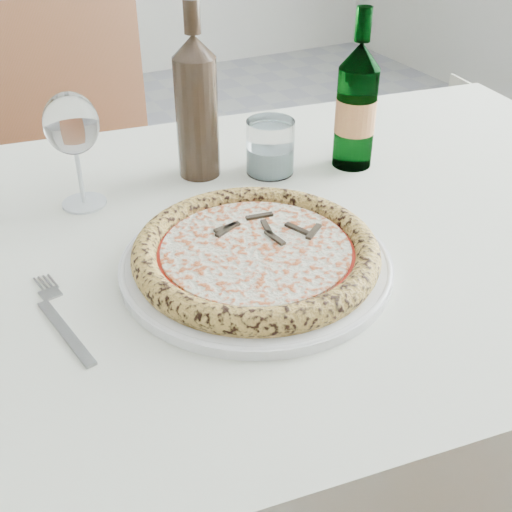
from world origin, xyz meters
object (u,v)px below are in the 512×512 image
(dining_table, at_px, (227,279))
(chair_far, at_px, (97,157))
(pizza, at_px, (256,252))
(wine_bottle, at_px, (197,105))
(plate, at_px, (256,263))
(tumbler, at_px, (270,150))
(beer_bottle, at_px, (356,106))
(wine_glass, at_px, (72,126))

(dining_table, xyz_separation_m, chair_far, (0.01, 0.84, -0.14))
(pizza, bearing_deg, wine_bottle, 81.56)
(chair_far, xyz_separation_m, pizza, (-0.01, -0.94, 0.25))
(chair_far, xyz_separation_m, plate, (-0.01, -0.94, 0.23))
(dining_table, height_order, pizza, pizza)
(tumbler, bearing_deg, pizza, -121.59)
(dining_table, distance_m, wine_bottle, 0.29)
(dining_table, bearing_deg, wine_bottle, 77.51)
(dining_table, bearing_deg, plate, -90.00)
(dining_table, xyz_separation_m, beer_bottle, (0.30, 0.12, 0.19))
(chair_far, bearing_deg, wine_glass, -104.38)
(dining_table, height_order, wine_glass, wine_glass)
(dining_table, xyz_separation_m, wine_bottle, (0.04, 0.20, 0.21))
(tumbler, relative_size, beer_bottle, 0.35)
(chair_far, bearing_deg, beer_bottle, -68.02)
(chair_far, xyz_separation_m, wine_glass, (-0.17, -0.66, 0.35))
(pizza, bearing_deg, chair_far, 89.59)
(pizza, distance_m, beer_bottle, 0.38)
(dining_table, height_order, plate, plate)
(plate, xyz_separation_m, wine_glass, (-0.16, 0.28, 0.12))
(wine_glass, distance_m, tumbler, 0.33)
(plate, xyz_separation_m, tumbler, (0.16, 0.25, 0.03))
(beer_bottle, bearing_deg, chair_far, 111.98)
(tumbler, xyz_separation_m, beer_bottle, (0.14, -0.04, 0.07))
(dining_table, relative_size, wine_bottle, 5.70)
(tumbler, bearing_deg, chair_far, 102.28)
(pizza, distance_m, wine_glass, 0.34)
(chair_far, xyz_separation_m, wine_bottle, (0.04, -0.64, 0.35))
(wine_glass, relative_size, wine_bottle, 0.64)
(pizza, height_order, wine_bottle, wine_bottle)
(chair_far, relative_size, wine_glass, 5.09)
(pizza, distance_m, tumbler, 0.30)
(plate, distance_m, wine_bottle, 0.33)
(dining_table, distance_m, pizza, 0.15)
(wine_glass, height_order, beer_bottle, beer_bottle)
(wine_glass, height_order, tumbler, wine_glass)
(plate, height_order, beer_bottle, beer_bottle)
(dining_table, height_order, tumbler, tumbler)
(beer_bottle, relative_size, wine_bottle, 0.94)
(beer_bottle, xyz_separation_m, wine_bottle, (-0.26, 0.09, 0.01))
(beer_bottle, bearing_deg, wine_glass, 171.55)
(tumbler, xyz_separation_m, wine_bottle, (-0.11, 0.05, 0.08))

